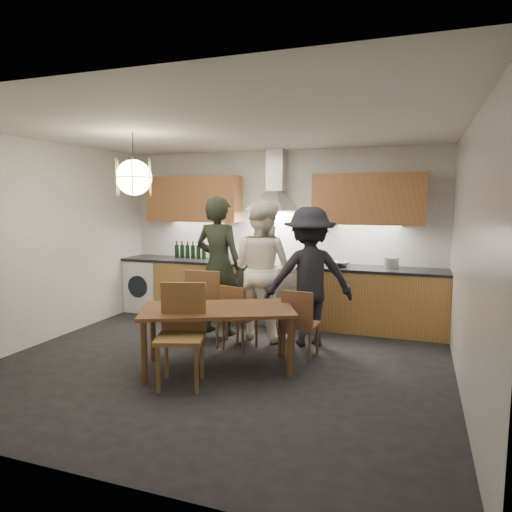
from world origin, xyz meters
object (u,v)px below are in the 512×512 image
(chair_front, at_px, (182,327))
(person_left, at_px, (219,266))
(dining_table, at_px, (218,315))
(stock_pot, at_px, (391,263))
(person_mid, at_px, (262,270))
(chair_back_left, at_px, (206,302))
(wine_bottles, at_px, (190,250))
(person_right, at_px, (309,276))
(mixing_bowl, at_px, (339,264))

(chair_front, xyz_separation_m, person_left, (-0.36, 1.71, 0.37))
(dining_table, height_order, chair_front, chair_front)
(person_left, distance_m, stock_pot, 2.40)
(dining_table, xyz_separation_m, chair_front, (-0.19, -0.45, -0.03))
(dining_table, height_order, person_mid, person_mid)
(chair_back_left, height_order, person_mid, person_mid)
(chair_back_left, height_order, wine_bottles, wine_bottles)
(person_right, distance_m, mixing_bowl, 0.91)
(dining_table, bearing_deg, chair_front, -137.53)
(chair_back_left, bearing_deg, chair_front, 100.38)
(wine_bottles, bearing_deg, mixing_bowl, -2.45)
(person_left, height_order, mixing_bowl, person_left)
(stock_pot, height_order, wine_bottles, wine_bottles)
(chair_front, bearing_deg, person_mid, 63.59)
(dining_table, height_order, person_left, person_left)
(chair_back_left, xyz_separation_m, wine_bottles, (-0.99, 1.46, 0.48))
(chair_front, height_order, person_left, person_left)
(stock_pot, bearing_deg, person_left, -158.53)
(person_mid, xyz_separation_m, person_right, (0.67, -0.10, -0.04))
(dining_table, height_order, person_right, person_right)
(dining_table, bearing_deg, chair_back_left, 99.38)
(person_mid, bearing_deg, wine_bottles, -13.28)
(person_mid, relative_size, mixing_bowl, 5.73)
(chair_front, distance_m, mixing_bowl, 2.80)
(person_left, relative_size, stock_pot, 9.39)
(person_left, bearing_deg, person_right, -175.67)
(person_left, xyz_separation_m, mixing_bowl, (1.52, 0.81, -0.01))
(chair_back_left, height_order, mixing_bowl, same)
(person_right, bearing_deg, person_mid, -32.35)
(person_right, height_order, mixing_bowl, person_right)
(dining_table, height_order, wine_bottles, wine_bottles)
(person_left, height_order, wine_bottles, person_left)
(dining_table, distance_m, person_left, 1.42)
(stock_pot, bearing_deg, dining_table, -128.11)
(chair_front, bearing_deg, person_left, 83.76)
(chair_front, height_order, person_mid, person_mid)
(chair_front, xyz_separation_m, person_mid, (0.25, 1.75, 0.34))
(person_left, relative_size, person_right, 1.08)
(dining_table, bearing_deg, person_left, 88.91)
(person_left, bearing_deg, mixing_bowl, -144.73)
(chair_front, distance_m, person_right, 1.92)
(wine_bottles, bearing_deg, person_left, -44.90)
(person_right, xyz_separation_m, wine_bottles, (-2.21, 0.98, 0.16))
(person_mid, bearing_deg, person_left, 20.07)
(person_left, bearing_deg, chair_back_left, 104.05)
(person_mid, xyz_separation_m, stock_pot, (1.62, 0.84, 0.05))
(person_right, relative_size, mixing_bowl, 5.50)
(person_left, height_order, stock_pot, person_left)
(person_mid, distance_m, stock_pot, 1.82)
(dining_table, xyz_separation_m, chair_back_left, (-0.49, 0.72, -0.05))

